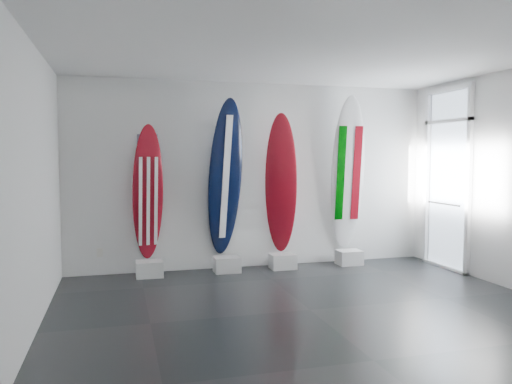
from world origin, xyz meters
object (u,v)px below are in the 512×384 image
object	(u,v)px
surfboard_swiss	(281,184)
surfboard_italy	(348,174)
surfboard_navy	(225,178)
surfboard_usa	(148,193)

from	to	relation	value
surfboard_swiss	surfboard_italy	world-z (taller)	surfboard_italy
surfboard_swiss	surfboard_italy	bearing A→B (deg)	18.76
surfboard_navy	surfboard_italy	bearing A→B (deg)	-12.83
surfboard_usa	surfboard_swiss	bearing A→B (deg)	-8.09
surfboard_navy	surfboard_swiss	distance (m)	0.93
surfboard_swiss	surfboard_usa	bearing A→B (deg)	-161.24
surfboard_usa	surfboard_navy	distance (m)	1.21
surfboard_swiss	surfboard_italy	xyz separation A→B (m)	(1.18, 0.00, 0.16)
surfboard_navy	surfboard_swiss	size ratio (longest dim) A/B	1.10
surfboard_italy	surfboard_swiss	bearing A→B (deg)	-176.12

